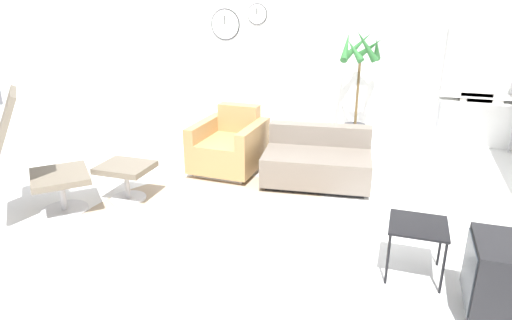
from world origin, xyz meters
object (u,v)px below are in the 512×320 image
object	(u,v)px
side_table	(418,230)
crt_television	(506,281)
couch_low	(317,162)
shelf_unit	(479,95)
ottoman	(126,173)
lounge_chair	(12,142)
armchair_red	(230,147)
potted_plant	(358,94)

from	to	relation	value
side_table	crt_television	world-z (taller)	crt_television
couch_low	shelf_unit	size ratio (longest dim) A/B	0.73
couch_low	side_table	size ratio (longest dim) A/B	2.95
ottoman	crt_television	bearing A→B (deg)	-14.76
lounge_chair	armchair_red	size ratio (longest dim) A/B	1.50
couch_low	crt_television	world-z (taller)	couch_low
side_table	crt_television	size ratio (longest dim) A/B	0.75
armchair_red	potted_plant	bearing A→B (deg)	-130.21
side_table	potted_plant	size ratio (longest dim) A/B	0.27
ottoman	couch_low	world-z (taller)	couch_low
crt_television	shelf_unit	world-z (taller)	shelf_unit
ottoman	crt_television	world-z (taller)	crt_television
lounge_chair	crt_television	size ratio (longest dim) A/B	2.31
crt_television	shelf_unit	bearing A→B (deg)	-3.46
armchair_red	couch_low	size ratio (longest dim) A/B	0.70
couch_low	potted_plant	xyz separation A→B (m)	(0.25, 1.48, 0.50)
armchair_red	crt_television	xyz separation A→B (m)	(2.64, -2.00, 0.03)
ottoman	potted_plant	size ratio (longest dim) A/B	0.32
armchair_red	couch_low	world-z (taller)	armchair_red
lounge_chair	potted_plant	distance (m)	4.20
side_table	potted_plant	distance (m)	3.18
side_table	crt_television	xyz separation A→B (m)	(0.53, -0.38, -0.07)
armchair_red	side_table	size ratio (longest dim) A/B	2.07
crt_television	shelf_unit	size ratio (longest dim) A/B	0.33
armchair_red	side_table	xyz separation A→B (m)	(2.11, -1.62, 0.10)
ottoman	crt_television	distance (m)	3.44
crt_television	shelf_unit	distance (m)	3.70
crt_television	couch_low	bearing A→B (deg)	38.15
lounge_chair	ottoman	xyz separation A→B (m)	(0.68, 0.67, -0.47)
couch_low	potted_plant	distance (m)	1.58
armchair_red	shelf_unit	bearing A→B (deg)	-147.47
couch_low	side_table	distance (m)	1.90
armchair_red	potted_plant	xyz separation A→B (m)	(1.31, 1.44, 0.44)
lounge_chair	armchair_red	xyz separation A→B (m)	(1.37, 1.80, -0.48)
ottoman	armchair_red	distance (m)	1.32
side_table	potted_plant	bearing A→B (deg)	104.62
potted_plant	ottoman	bearing A→B (deg)	-127.94
crt_television	armchair_red	bearing A→B (deg)	52.26
side_table	shelf_unit	xyz separation A→B (m)	(0.72, 3.28, 0.38)
armchair_red	crt_television	distance (m)	3.31
armchair_red	couch_low	bearing A→B (deg)	-179.82
ottoman	crt_television	xyz separation A→B (m)	(3.33, -0.88, 0.02)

